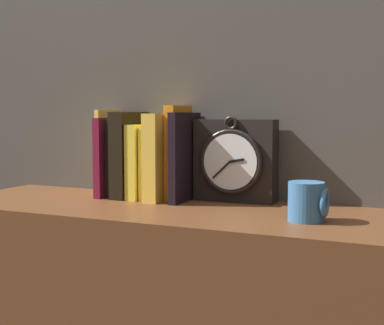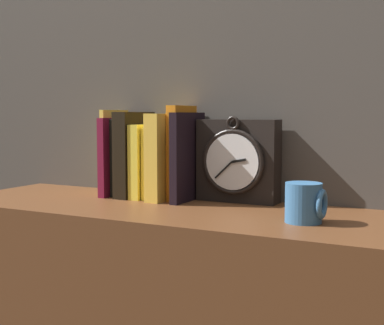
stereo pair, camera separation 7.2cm
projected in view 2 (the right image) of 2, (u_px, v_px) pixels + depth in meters
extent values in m
cube|color=black|center=(238.00, 161.00, 1.35)|extent=(0.21, 0.06, 0.21)
torus|color=black|center=(233.00, 162.00, 1.32)|extent=(0.16, 0.01, 0.16)
cylinder|color=silver|center=(232.00, 162.00, 1.32)|extent=(0.14, 0.01, 0.14)
cube|color=black|center=(238.00, 161.00, 1.30)|extent=(0.04, 0.00, 0.01)
cube|color=black|center=(223.00, 170.00, 1.32)|extent=(0.05, 0.00, 0.04)
torus|color=black|center=(233.00, 123.00, 1.31)|extent=(0.04, 0.01, 0.04)
cube|color=yellow|center=(115.00, 152.00, 1.49)|extent=(0.01, 0.12, 0.23)
cube|color=maroon|center=(117.00, 156.00, 1.47)|extent=(0.02, 0.15, 0.21)
cube|color=black|center=(126.00, 157.00, 1.47)|extent=(0.02, 0.12, 0.21)
cube|color=black|center=(134.00, 154.00, 1.44)|extent=(0.04, 0.15, 0.23)
cube|color=yellow|center=(147.00, 161.00, 1.43)|extent=(0.03, 0.14, 0.19)
cube|color=yellow|center=(158.00, 163.00, 1.42)|extent=(0.02, 0.14, 0.19)
cube|color=yellow|center=(166.00, 157.00, 1.39)|extent=(0.04, 0.16, 0.22)
cube|color=orange|center=(182.00, 153.00, 1.39)|extent=(0.03, 0.12, 0.24)
cube|color=black|center=(188.00, 157.00, 1.36)|extent=(0.02, 0.16, 0.23)
cylinder|color=teal|center=(303.00, 203.00, 1.09)|extent=(0.08, 0.08, 0.08)
torus|color=teal|center=(322.00, 204.00, 1.08)|extent=(0.01, 0.06, 0.06)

